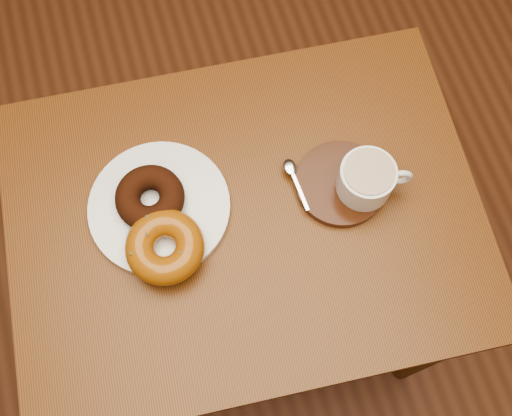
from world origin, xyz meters
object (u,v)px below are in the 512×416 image
object	(u,v)px
cafe_table	(246,237)
donut_plate	(159,207)
coffee_cup	(367,179)
saucer	(341,184)

from	to	relation	value
cafe_table	donut_plate	xyz separation A→B (m)	(-0.14, 0.05, 0.13)
donut_plate	coffee_cup	size ratio (longest dim) A/B	1.96
donut_plate	saucer	xyz separation A→B (m)	(0.31, -0.05, 0.00)
saucer	cafe_table	bearing A→B (deg)	-178.29
cafe_table	donut_plate	distance (m)	0.19
cafe_table	donut_plate	bearing A→B (deg)	163.05
saucer	coffee_cup	bearing A→B (deg)	-28.49
cafe_table	donut_plate	size ratio (longest dim) A/B	3.52
cafe_table	coffee_cup	world-z (taller)	coffee_cup
donut_plate	saucer	size ratio (longest dim) A/B	1.54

